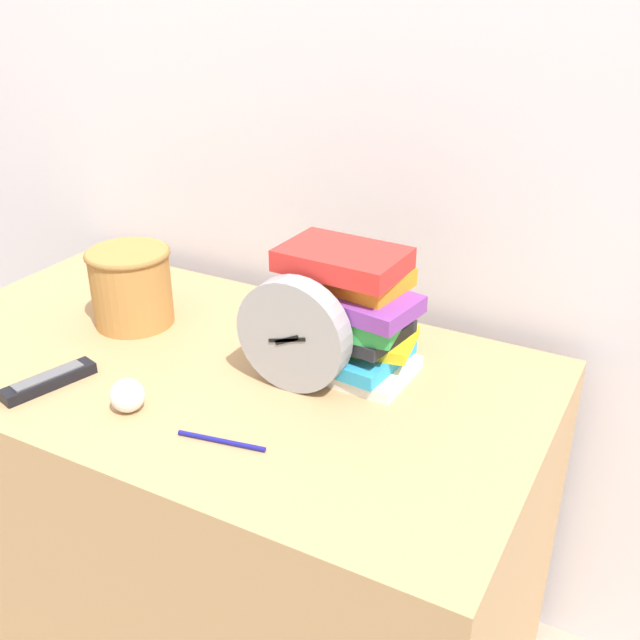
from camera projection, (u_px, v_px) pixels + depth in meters
The scene contains 8 objects.
wall_back at pixel (314, 71), 1.50m from camera, with size 6.00×0.04×2.40m.
desk at pixel (221, 516), 1.55m from camera, with size 1.23×0.68×0.73m.
desk_clock at pixel (293, 335), 1.27m from camera, with size 0.20×0.05×0.20m.
book_stack at pixel (347, 313), 1.32m from camera, with size 0.26×0.19×0.23m.
basket at pixel (131, 285), 1.50m from camera, with size 0.17×0.17×0.16m.
tv_remote at pixel (49, 381), 1.31m from camera, with size 0.08×0.17×0.02m.
crumpled_paper_ball at pixel (127, 395), 1.23m from camera, with size 0.06×0.06×0.06m.
pen at pixel (221, 441), 1.16m from camera, with size 0.15×0.03×0.01m.
Camera 1 is at (0.75, -0.62, 1.42)m, focal length 42.00 mm.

